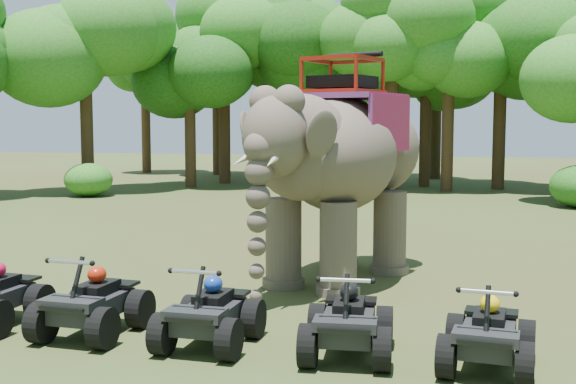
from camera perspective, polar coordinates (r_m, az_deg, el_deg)
name	(u,v)px	position (r m, az deg, el deg)	size (l,w,h in m)	color
ground	(272,316)	(11.85, -1.30, -9.74)	(110.00, 110.00, 0.00)	#47381E
elephant	(339,167)	(14.17, 4.09, 1.97)	(2.35, 5.33, 4.48)	brown
atv_1	(92,294)	(11.04, -15.23, -7.78)	(1.22, 1.67, 1.24)	black
atv_2	(210,304)	(10.23, -6.22, -8.79)	(1.18, 1.62, 1.20)	black
atv_3	(348,313)	(9.77, 4.78, -9.49)	(1.17, 1.60, 1.19)	black
atv_4	(489,325)	(9.59, 15.57, -10.09)	(1.13, 1.55, 1.15)	black
tree_0	(391,89)	(34.01, 8.12, 8.08)	(6.49, 6.49, 9.28)	#195114
tree_1	(500,88)	(34.80, 16.44, 7.86)	(6.50, 6.50, 9.29)	#195114
tree_25	(86,97)	(33.56, -15.67, 7.24)	(5.90, 5.90, 8.43)	#195114
tree_26	(190,109)	(34.60, -7.76, 6.52)	(5.20, 5.20, 7.43)	#195114
tree_27	(291,97)	(36.25, 0.21, 7.50)	(6.07, 6.07, 8.67)	#195114
tree_28	(302,102)	(37.76, 1.10, 7.10)	(5.77, 5.77, 8.24)	#195114
tree_29	(448,105)	(33.09, 12.55, 6.75)	(5.42, 5.42, 7.75)	#195114
tree_31	(146,106)	(44.87, -11.19, 6.66)	(5.67, 5.67, 8.09)	#195114
tree_32	(224,88)	(36.79, -5.07, 8.20)	(6.74, 6.74, 9.63)	#195114
tree_33	(425,109)	(35.37, 10.81, 6.43)	(5.19, 5.19, 7.42)	#195114
tree_35	(298,105)	(39.75, 0.78, 6.89)	(5.64, 5.64, 8.06)	#195114
tree_36	(436,96)	(40.16, 11.65, 7.44)	(6.30, 6.30, 9.01)	#195114
tree_38	(308,83)	(40.11, 1.58, 8.63)	(7.35, 7.35, 10.51)	#195114
tree_39	(337,114)	(36.60, 3.89, 6.18)	(4.92, 4.92, 7.02)	#195114
tree_40	(217,100)	(42.88, -5.63, 7.26)	(6.15, 6.15, 8.79)	#195114
tree_41	(393,104)	(33.41, 8.27, 6.88)	(5.48, 5.48, 7.82)	#195114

